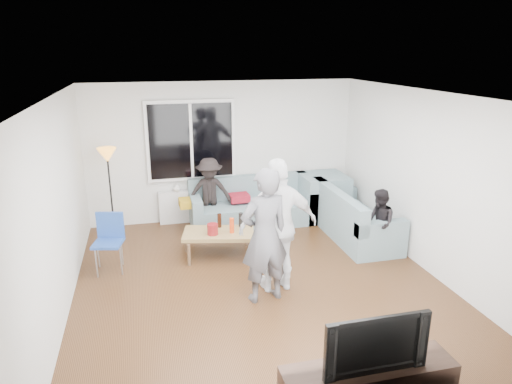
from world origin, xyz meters
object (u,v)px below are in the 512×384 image
object	(u,v)px
side_chair	(108,244)
spectator_right	(379,224)
sofa_back_section	(252,202)
floor_lamp	(111,193)
player_left	(265,236)
television	(372,339)
player_right	(278,226)
spectator_back	(210,193)
coffee_table	(219,244)
sofa_right_section	(355,214)

from	to	relation	value
side_chair	spectator_right	bearing A→B (deg)	6.57
side_chair	sofa_back_section	bearing A→B (deg)	42.41
sofa_back_section	floor_lamp	bearing A→B (deg)	179.79
side_chair	player_left	distance (m)	2.44
sofa_back_section	television	xyz separation A→B (m)	(-0.07, -4.77, 0.29)
floor_lamp	spectator_right	world-z (taller)	floor_lamp
spectator_right	television	distance (m)	3.34
sofa_back_section	player_right	distance (m)	2.52
floor_lamp	spectator_back	xyz separation A→B (m)	(1.71, 0.02, -0.13)
spectator_right	side_chair	bearing A→B (deg)	-84.88
coffee_table	player_left	world-z (taller)	player_left
sofa_right_section	coffee_table	xyz separation A→B (m)	(-2.42, -0.18, -0.22)
player_right	television	size ratio (longest dim) A/B	1.89
sofa_back_section	side_chair	xyz separation A→B (m)	(-2.50, -1.38, 0.01)
sofa_back_section	spectator_back	size ratio (longest dim) A/B	1.77
spectator_back	sofa_right_section	bearing A→B (deg)	-20.12
coffee_table	television	world-z (taller)	television
player_left	television	world-z (taller)	player_left
player_left	television	xyz separation A→B (m)	(0.42, -2.08, -0.17)
spectator_back	coffee_table	bearing A→B (deg)	-87.89
coffee_table	side_chair	size ratio (longest dim) A/B	1.28
player_right	spectator_back	bearing A→B (deg)	-79.46
side_chair	player_right	world-z (taller)	player_right
player_right	spectator_back	world-z (taller)	player_right
coffee_table	television	size ratio (longest dim) A/B	1.14
sofa_back_section	floor_lamp	distance (m)	2.52
sofa_back_section	spectator_back	world-z (taller)	spectator_back
side_chair	sofa_right_section	bearing A→B (deg)	18.01
sofa_back_section	player_right	size ratio (longest dim) A/B	1.26
sofa_back_section	side_chair	distance (m)	2.85
coffee_table	spectator_right	xyz separation A→B (m)	(2.42, -0.64, 0.35)
sofa_back_section	sofa_right_section	size ratio (longest dim) A/B	1.15
coffee_table	floor_lamp	xyz separation A→B (m)	(-1.65, 1.24, 0.58)
player_left	spectator_right	xyz separation A→B (m)	(2.06, 0.82, -0.34)
spectator_right	spectator_back	bearing A→B (deg)	-116.79
floor_lamp	television	world-z (taller)	floor_lamp
sofa_right_section	floor_lamp	size ratio (longest dim) A/B	1.28
sofa_right_section	player_right	world-z (taller)	player_right
television	side_chair	bearing A→B (deg)	125.56
side_chair	spectator_right	size ratio (longest dim) A/B	0.78
player_left	spectator_right	world-z (taller)	player_left
player_right	spectator_right	size ratio (longest dim) A/B	1.66
sofa_right_section	floor_lamp	world-z (taller)	floor_lamp
player_right	spectator_back	xyz separation A→B (m)	(-0.55, 2.49, -0.26)
player_left	spectator_back	size ratio (longest dim) A/B	1.37
floor_lamp	player_left	xyz separation A→B (m)	(2.01, -2.70, 0.11)
coffee_table	player_right	xyz separation A→B (m)	(0.61, -1.22, 0.71)
floor_lamp	spectator_right	size ratio (longest dim) A/B	1.42
coffee_table	player_right	distance (m)	1.54
side_chair	television	distance (m)	4.18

